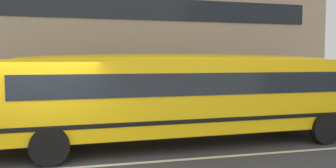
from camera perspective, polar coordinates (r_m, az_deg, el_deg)
name	(u,v)px	position (r m, az deg, el deg)	size (l,w,h in m)	color
sidewalk_far	(62,119)	(15.67, -17.18, -5.59)	(120.00, 3.00, 0.01)	gray
school_bus	(182,91)	(10.31, 2.30, -1.15)	(12.30, 2.92, 2.74)	yellow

